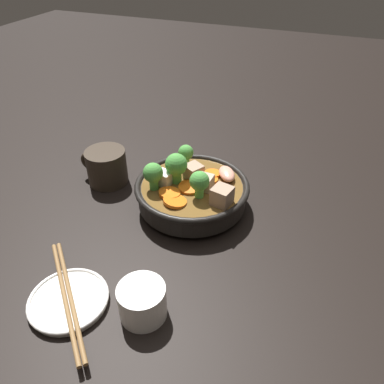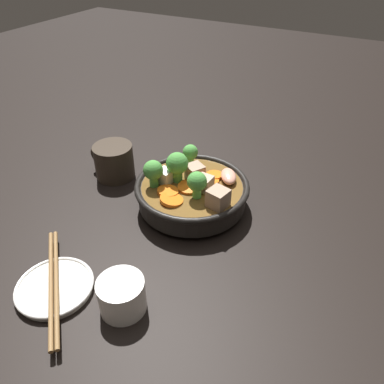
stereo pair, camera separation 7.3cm
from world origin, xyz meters
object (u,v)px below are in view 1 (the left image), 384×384
(stirfry_bowl, at_px, (192,190))
(dark_mug, at_px, (106,166))
(tea_cup, at_px, (142,301))
(chopsticks_pair, at_px, (67,296))
(side_saucer, at_px, (69,300))

(stirfry_bowl, distance_m, dark_mug, 0.20)
(stirfry_bowl, xyz_separation_m, tea_cup, (-0.03, 0.26, -0.01))
(tea_cup, bearing_deg, dark_mug, -50.18)
(stirfry_bowl, distance_m, chopsticks_pair, 0.30)
(stirfry_bowl, xyz_separation_m, chopsticks_pair, (0.08, 0.29, -0.02))
(tea_cup, xyz_separation_m, chopsticks_pair, (0.11, 0.03, -0.01))
(side_saucer, height_order, chopsticks_pair, chopsticks_pair)
(stirfry_bowl, height_order, dark_mug, stirfry_bowl)
(side_saucer, bearing_deg, stirfry_bowl, -106.43)
(tea_cup, distance_m, dark_mug, 0.36)
(tea_cup, relative_size, dark_mug, 0.65)
(side_saucer, distance_m, dark_mug, 0.32)
(stirfry_bowl, bearing_deg, dark_mug, -4.03)
(stirfry_bowl, bearing_deg, side_saucer, 73.57)
(dark_mug, height_order, chopsticks_pair, dark_mug)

